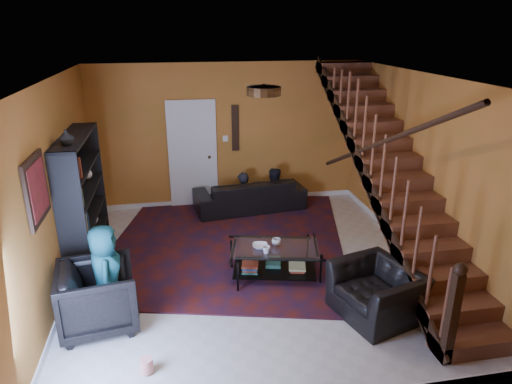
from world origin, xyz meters
TOP-DOWN VIEW (x-y plane):
  - floor at (0.00, 0.00)m, footprint 5.50×5.50m
  - room at (-1.33, 1.33)m, footprint 5.50×5.50m
  - staircase at (2.12, -0.00)m, footprint 0.95×5.02m
  - bookshelf at (-2.40, 0.60)m, footprint 0.35×1.80m
  - door at (-0.70, 2.73)m, footprint 0.82×0.05m
  - framed_picture at (-2.57, -0.90)m, footprint 0.04×0.74m
  - wall_hanging at (0.15, 2.73)m, footprint 0.14×0.03m
  - ceiling_fixture at (0.00, -0.80)m, footprint 0.40×0.40m
  - rug at (-0.23, 1.00)m, footprint 4.70×5.10m
  - sofa at (0.35, 2.30)m, footprint 2.21×1.09m
  - armchair_left at (-2.05, -1.05)m, footprint 1.01×0.99m
  - armchair_right at (1.32, -1.44)m, footprint 1.13×1.21m
  - person_adult_a at (0.22, 2.35)m, footprint 0.46×0.32m
  - person_adult_b at (0.84, 2.35)m, footprint 0.64×0.52m
  - person_child at (-1.95, -0.91)m, footprint 0.46×0.65m
  - coffee_table at (0.28, -0.29)m, footprint 1.37×0.98m
  - cup_a at (0.31, -0.25)m, footprint 0.17×0.17m
  - cup_b at (0.12, -0.46)m, footprint 0.13×0.13m
  - bowl at (0.06, -0.28)m, footprint 0.25×0.25m
  - vase at (-2.41, 0.10)m, footprint 0.18×0.18m
  - popcorn_bucket at (-1.48, -1.98)m, footprint 0.17×0.17m

SIDE VIEW (x-z plane):
  - floor at x=0.00m, z-range 0.00..0.00m
  - rug at x=-0.23m, z-range 0.00..0.02m
  - room at x=-1.33m, z-range -2.70..2.80m
  - popcorn_bucket at x=-1.48m, z-range 0.02..0.18m
  - person_adult_a at x=0.22m, z-range -0.45..0.76m
  - person_adult_b at x=0.84m, z-range -0.45..0.81m
  - coffee_table at x=0.28m, z-range 0.04..0.51m
  - sofa at x=0.35m, z-range 0.00..0.62m
  - armchair_right at x=1.32m, z-range 0.00..0.65m
  - armchair_left at x=-2.05m, z-range 0.00..0.81m
  - bowl at x=0.06m, z-range 0.47..0.52m
  - cup_b at x=0.12m, z-range 0.47..0.57m
  - cup_a at x=0.31m, z-range 0.47..0.57m
  - person_child at x=-1.95m, z-range 0.00..1.25m
  - bookshelf at x=-2.40m, z-range -0.04..1.96m
  - door at x=-0.70m, z-range 0.00..2.05m
  - staircase at x=2.12m, z-range -0.19..2.99m
  - wall_hanging at x=0.15m, z-range 1.10..2.00m
  - framed_picture at x=-2.57m, z-range 1.38..2.12m
  - vase at x=-2.41m, z-range 2.00..2.19m
  - ceiling_fixture at x=0.00m, z-range 2.69..2.79m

